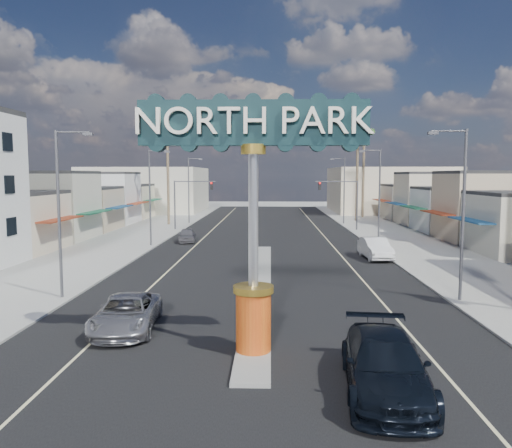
# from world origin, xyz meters

# --- Properties ---
(ground) EXTENTS (160.00, 160.00, 0.00)m
(ground) POSITION_xyz_m (0.00, 30.00, 0.00)
(ground) COLOR gray
(ground) RESTS_ON ground
(road) EXTENTS (20.00, 120.00, 0.01)m
(road) POSITION_xyz_m (0.00, 30.00, 0.01)
(road) COLOR black
(road) RESTS_ON ground
(median_island) EXTENTS (1.30, 30.00, 0.16)m
(median_island) POSITION_xyz_m (0.00, 14.00, 0.08)
(median_island) COLOR gray
(median_island) RESTS_ON ground
(sidewalk_left) EXTENTS (8.00, 120.00, 0.12)m
(sidewalk_left) POSITION_xyz_m (-14.00, 30.00, 0.06)
(sidewalk_left) COLOR gray
(sidewalk_left) RESTS_ON ground
(sidewalk_right) EXTENTS (8.00, 120.00, 0.12)m
(sidewalk_right) POSITION_xyz_m (14.00, 30.00, 0.06)
(sidewalk_right) COLOR gray
(sidewalk_right) RESTS_ON ground
(storefront_row_left) EXTENTS (12.00, 42.00, 6.00)m
(storefront_row_left) POSITION_xyz_m (-24.00, 43.00, 3.00)
(storefront_row_left) COLOR beige
(storefront_row_left) RESTS_ON ground
(storefront_row_right) EXTENTS (12.00, 42.00, 6.00)m
(storefront_row_right) POSITION_xyz_m (24.00, 43.00, 3.00)
(storefront_row_right) COLOR #B7B29E
(storefront_row_right) RESTS_ON ground
(backdrop_far_left) EXTENTS (20.00, 20.00, 8.00)m
(backdrop_far_left) POSITION_xyz_m (-22.00, 75.00, 4.00)
(backdrop_far_left) COLOR #B7B29E
(backdrop_far_left) RESTS_ON ground
(backdrop_far_right) EXTENTS (20.00, 20.00, 8.00)m
(backdrop_far_right) POSITION_xyz_m (22.00, 75.00, 4.00)
(backdrop_far_right) COLOR beige
(backdrop_far_right) RESTS_ON ground
(gateway_sign) EXTENTS (8.20, 1.50, 9.15)m
(gateway_sign) POSITION_xyz_m (0.00, 1.98, 5.93)
(gateway_sign) COLOR red
(gateway_sign) RESTS_ON median_island
(traffic_signal_left) EXTENTS (5.09, 0.45, 6.00)m
(traffic_signal_left) POSITION_xyz_m (-9.18, 43.99, 4.27)
(traffic_signal_left) COLOR #47474C
(traffic_signal_left) RESTS_ON ground
(traffic_signal_right) EXTENTS (5.09, 0.45, 6.00)m
(traffic_signal_right) POSITION_xyz_m (9.18, 43.99, 4.27)
(traffic_signal_right) COLOR #47474C
(traffic_signal_right) RESTS_ON ground
(streetlight_l_near) EXTENTS (2.03, 0.22, 9.00)m
(streetlight_l_near) POSITION_xyz_m (-10.43, 10.00, 5.07)
(streetlight_l_near) COLOR #47474C
(streetlight_l_near) RESTS_ON ground
(streetlight_l_mid) EXTENTS (2.03, 0.22, 9.00)m
(streetlight_l_mid) POSITION_xyz_m (-10.43, 30.00, 5.07)
(streetlight_l_mid) COLOR #47474C
(streetlight_l_mid) RESTS_ON ground
(streetlight_l_far) EXTENTS (2.03, 0.22, 9.00)m
(streetlight_l_far) POSITION_xyz_m (-10.43, 52.00, 5.07)
(streetlight_l_far) COLOR #47474C
(streetlight_l_far) RESTS_ON ground
(streetlight_r_near) EXTENTS (2.03, 0.22, 9.00)m
(streetlight_r_near) POSITION_xyz_m (10.43, 10.00, 5.07)
(streetlight_r_near) COLOR #47474C
(streetlight_r_near) RESTS_ON ground
(streetlight_r_mid) EXTENTS (2.03, 0.22, 9.00)m
(streetlight_r_mid) POSITION_xyz_m (10.43, 30.00, 5.07)
(streetlight_r_mid) COLOR #47474C
(streetlight_r_mid) RESTS_ON ground
(streetlight_r_far) EXTENTS (2.03, 0.22, 9.00)m
(streetlight_r_far) POSITION_xyz_m (10.43, 52.00, 5.07)
(streetlight_r_far) COLOR #47474C
(streetlight_r_far) RESTS_ON ground
(palm_left_far) EXTENTS (2.60, 2.60, 13.10)m
(palm_left_far) POSITION_xyz_m (-13.00, 50.00, 11.50)
(palm_left_far) COLOR brown
(palm_left_far) RESTS_ON ground
(palm_right_mid) EXTENTS (2.60, 2.60, 12.10)m
(palm_right_mid) POSITION_xyz_m (13.00, 56.00, 10.60)
(palm_right_mid) COLOR brown
(palm_right_mid) RESTS_ON ground
(palm_right_far) EXTENTS (2.60, 2.60, 14.10)m
(palm_right_far) POSITION_xyz_m (15.00, 62.00, 12.39)
(palm_right_far) COLOR brown
(palm_right_far) RESTS_ON ground
(suv_left) EXTENTS (2.87, 5.53, 1.49)m
(suv_left) POSITION_xyz_m (-5.56, 4.74, 0.74)
(suv_left) COLOR #9F9EA3
(suv_left) RESTS_ON ground
(suv_right) EXTENTS (3.00, 6.24, 1.75)m
(suv_right) POSITION_xyz_m (4.15, -1.13, 0.88)
(suv_right) COLOR black
(suv_right) RESTS_ON ground
(car_parked_left) EXTENTS (2.06, 4.20, 1.38)m
(car_parked_left) POSITION_xyz_m (-7.70, 33.12, 0.69)
(car_parked_left) COLOR slate
(car_parked_left) RESTS_ON ground
(car_parked_right) EXTENTS (2.08, 5.19, 1.68)m
(car_parked_right) POSITION_xyz_m (9.00, 23.69, 0.84)
(car_parked_right) COLOR silver
(car_parked_right) RESTS_ON ground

